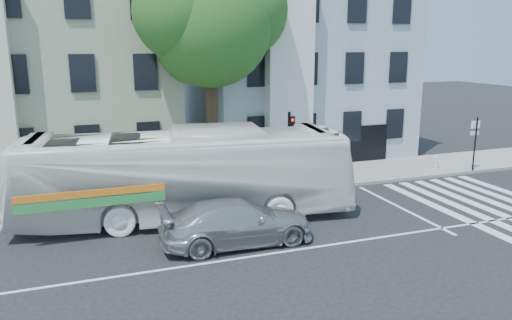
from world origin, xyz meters
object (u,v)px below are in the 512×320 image
bus (186,175)px  fire_hydrant (436,162)px  sedan (237,222)px  traffic_signal (290,142)px

bus → fire_hydrant: bearing=-70.8°
sedan → fire_hydrant: sedan is taller
bus → traffic_signal: traffic_signal is taller
sedan → fire_hydrant: (13.12, 5.96, -0.26)m
traffic_signal → fire_hydrant: size_ratio=5.35×
bus → fire_hydrant: size_ratio=18.24×
bus → traffic_signal: 5.40m
sedan → fire_hydrant: bearing=-65.5°
bus → fire_hydrant: (14.22, 2.95, -1.28)m
bus → sedan: 3.37m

